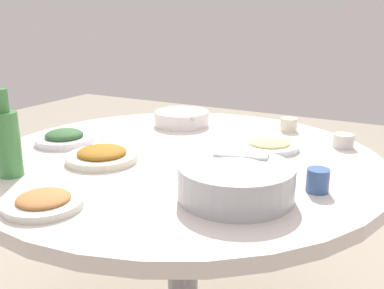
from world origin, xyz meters
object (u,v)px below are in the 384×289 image
object	(u,v)px
tea_cup_near	(318,180)
dish_greens	(64,138)
dish_tofu_braise	(44,201)
green_bottle	(8,142)
dish_stirfry	(102,155)
soup_bowl	(182,119)
tea_cup_far	(289,125)
round_dining_table	(182,177)
dish_noodles	(269,145)
tea_cup_side	(343,141)
rice_bowl	(236,181)

from	to	relation	value
tea_cup_near	dish_greens	bearing A→B (deg)	-91.43
dish_greens	dish_tofu_braise	world-z (taller)	dish_greens
green_bottle	tea_cup_near	distance (m)	0.92
green_bottle	tea_cup_near	world-z (taller)	green_bottle
tea_cup_near	dish_stirfry	bearing A→B (deg)	-83.94
soup_bowl	green_bottle	distance (m)	0.82
green_bottle	tea_cup_far	world-z (taller)	green_bottle
round_dining_table	dish_stirfry	xyz separation A→B (m)	(0.18, -0.21, 0.10)
round_dining_table	soup_bowl	world-z (taller)	soup_bowl
dish_noodles	tea_cup_far	world-z (taller)	tea_cup_far
dish_noodles	dish_stirfry	xyz separation A→B (m)	(0.40, -0.45, 0.00)
tea_cup_side	green_bottle	bearing A→B (deg)	-46.88
green_bottle	tea_cup_side	world-z (taller)	green_bottle
dish_tofu_braise	dish_stirfry	bearing A→B (deg)	-163.52
soup_bowl	dish_stirfry	xyz separation A→B (m)	(0.56, 0.01, -0.01)
dish_noodles	dish_greens	bearing A→B (deg)	-67.23
tea_cup_near	tea_cup_far	distance (m)	0.67
dish_noodles	green_bottle	world-z (taller)	green_bottle
rice_bowl	tea_cup_far	world-z (taller)	rice_bowl
round_dining_table	soup_bowl	distance (m)	0.45
tea_cup_far	dish_greens	bearing A→B (deg)	-50.13
round_dining_table	tea_cup_near	distance (m)	0.52
dish_greens	dish_stirfry	size ratio (longest dim) A/B	0.90
round_dining_table	dish_tofu_braise	bearing A→B (deg)	-10.26
dish_stirfry	rice_bowl	bearing A→B (deg)	81.90
dish_stirfry	tea_cup_far	xyz separation A→B (m)	(-0.69, 0.44, 0.01)
rice_bowl	tea_cup_side	world-z (taller)	rice_bowl
dish_greens	tea_cup_far	xyz separation A→B (m)	(-0.59, 0.71, 0.01)
green_bottle	soup_bowl	bearing A→B (deg)	169.66
soup_bowl	green_bottle	bearing A→B (deg)	-10.34
round_dining_table	rice_bowl	xyz separation A→B (m)	(0.26, 0.31, 0.13)
dish_greens	tea_cup_near	world-z (taller)	tea_cup_near
tea_cup_near	soup_bowl	bearing A→B (deg)	-124.39
dish_tofu_braise	round_dining_table	bearing A→B (deg)	169.74
dish_greens	dish_tofu_braise	distance (m)	0.59
dish_greens	tea_cup_near	bearing A→B (deg)	88.57
round_dining_table	rice_bowl	size ratio (longest dim) A/B	4.45
dish_greens	tea_cup_far	world-z (taller)	same
dish_stirfry	tea_cup_near	distance (m)	0.71
rice_bowl	dish_stirfry	xyz separation A→B (m)	(-0.07, -0.52, -0.03)
soup_bowl	green_bottle	world-z (taller)	green_bottle
soup_bowl	dish_tofu_braise	size ratio (longest dim) A/B	1.18
dish_stirfry	dish_tofu_braise	bearing A→B (deg)	16.48
rice_bowl	tea_cup_far	xyz separation A→B (m)	(-0.76, -0.08, -0.02)
round_dining_table	tea_cup_far	xyz separation A→B (m)	(-0.50, 0.24, 0.11)
rice_bowl	soup_bowl	xyz separation A→B (m)	(-0.64, -0.53, -0.02)
tea_cup_far	tea_cup_side	size ratio (longest dim) A/B	0.91
dish_noodles	tea_cup_near	bearing A→B (deg)	37.51
dish_tofu_braise	green_bottle	distance (m)	0.30
soup_bowl	dish_stirfry	distance (m)	0.56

